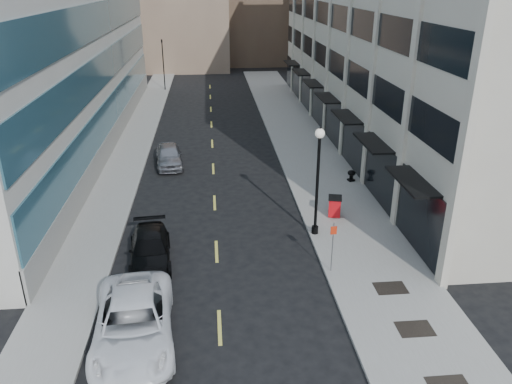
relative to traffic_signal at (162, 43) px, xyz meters
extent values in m
plane|color=black|center=(5.50, -48.00, -5.72)|extent=(160.00, 160.00, 0.00)
cube|color=gray|center=(13.00, -28.00, -5.64)|extent=(5.00, 80.00, 0.15)
cube|color=gray|center=(-1.00, -28.00, -5.64)|extent=(3.00, 80.00, 0.15)
cube|color=beige|center=(22.50, -21.00, 3.28)|extent=(14.00, 46.00, 18.00)
cube|color=black|center=(15.52, -21.00, -3.72)|extent=(0.18, 46.00, 3.60)
cube|color=black|center=(15.53, -21.00, 0.78)|extent=(0.12, 46.00, 1.80)
cube|color=black|center=(15.53, -21.00, 4.28)|extent=(0.12, 46.00, 1.80)
cube|color=beige|center=(15.50, -44.00, 3.28)|extent=(0.35, 0.60, 18.00)
cube|color=beige|center=(15.50, -38.00, 3.28)|extent=(0.35, 0.60, 18.00)
cube|color=beige|center=(15.50, -32.00, 3.28)|extent=(0.35, 0.60, 18.00)
cube|color=beige|center=(15.50, -26.00, 3.28)|extent=(0.35, 0.60, 18.00)
cube|color=beige|center=(15.50, -20.00, 3.28)|extent=(0.35, 0.60, 18.00)
cube|color=beige|center=(15.50, -14.00, 3.28)|extent=(0.35, 0.60, 18.00)
cube|color=beige|center=(15.50, -8.00, 3.28)|extent=(0.35, 0.60, 18.00)
cube|color=beige|center=(15.50, -2.00, 3.28)|extent=(0.35, 0.60, 18.00)
cube|color=black|center=(14.85, -41.00, -1.82)|extent=(1.30, 4.00, 0.12)
cube|color=black|center=(14.85, -35.00, -1.82)|extent=(1.30, 4.00, 0.12)
cube|color=black|center=(14.85, -29.00, -1.82)|extent=(1.30, 4.00, 0.12)
cube|color=black|center=(14.85, -23.00, -1.82)|extent=(1.30, 4.00, 0.12)
cube|color=black|center=(14.85, -17.00, -1.82)|extent=(1.30, 4.00, 0.12)
cube|color=black|center=(14.85, -11.00, -1.82)|extent=(1.30, 4.00, 0.12)
cube|color=black|center=(14.85, -5.00, -1.82)|extent=(1.30, 4.00, 0.12)
cube|color=gray|center=(-2.46, -21.00, -4.82)|extent=(0.20, 46.00, 1.80)
cube|color=#316172|center=(-2.47, -21.00, -2.72)|extent=(0.14, 45.60, 2.40)
cube|color=#316172|center=(-2.47, -21.00, 0.78)|extent=(0.14, 45.60, 2.40)
cube|color=#316172|center=(-2.47, -21.00, 4.28)|extent=(0.14, 45.60, 2.40)
cube|color=black|center=(13.10, -47.00, -5.56)|extent=(1.40, 1.00, 0.01)
cube|color=black|center=(13.10, -44.20, -5.56)|extent=(1.40, 1.00, 0.01)
cube|color=#D8CC4C|center=(5.50, -46.00, -5.71)|extent=(0.15, 2.20, 0.01)
cube|color=#D8CC4C|center=(5.50, -40.00, -5.71)|extent=(0.15, 2.20, 0.01)
cube|color=#D8CC4C|center=(5.50, -34.00, -5.71)|extent=(0.15, 2.20, 0.01)
cube|color=#D8CC4C|center=(5.50, -28.00, -5.71)|extent=(0.15, 2.20, 0.01)
cube|color=#D8CC4C|center=(5.50, -22.00, -5.71)|extent=(0.15, 2.20, 0.01)
cube|color=#D8CC4C|center=(5.50, -16.00, -5.71)|extent=(0.15, 2.20, 0.01)
cube|color=#D8CC4C|center=(5.50, -10.00, -5.71)|extent=(0.15, 2.20, 0.01)
cube|color=#D8CC4C|center=(5.50, -4.00, -5.71)|extent=(0.15, 2.20, 0.01)
cube|color=#D8CC4C|center=(5.50, 2.00, -5.71)|extent=(0.15, 2.20, 0.01)
cylinder|color=black|center=(0.00, 0.00, -2.72)|extent=(0.12, 0.12, 6.00)
imported|color=black|center=(0.00, 0.00, 0.27)|extent=(0.66, 0.66, 1.98)
imported|color=white|center=(2.30, -46.58, -4.84)|extent=(3.43, 6.54, 1.76)
imported|color=black|center=(2.30, -40.68, -5.02)|extent=(2.39, 4.94, 1.39)
imported|color=gray|center=(2.30, -27.00, -4.93)|extent=(2.36, 4.79, 1.57)
cube|color=red|center=(12.32, -36.84, -4.98)|extent=(0.80, 0.80, 1.07)
cube|color=black|center=(12.32, -36.84, -4.41)|extent=(0.90, 0.90, 0.13)
cylinder|color=black|center=(12.11, -36.48, -5.45)|extent=(0.06, 0.23, 0.23)
cylinder|color=black|center=(12.53, -36.48, -5.45)|extent=(0.06, 0.23, 0.23)
cylinder|color=black|center=(10.80, -38.78, -5.37)|extent=(0.36, 0.36, 0.40)
cylinder|color=black|center=(10.80, -38.78, -2.76)|extent=(0.16, 0.16, 5.16)
sphere|color=silver|center=(10.80, -38.78, -0.02)|extent=(0.49, 0.49, 0.49)
cone|color=black|center=(10.80, -38.78, 0.26)|extent=(0.13, 0.13, 0.20)
cylinder|color=slate|center=(10.80, -42.54, -4.32)|extent=(0.05, 0.05, 2.49)
cube|color=red|center=(10.80, -42.56, -3.44)|extent=(0.29, 0.04, 0.40)
cube|color=black|center=(14.75, -31.58, -5.51)|extent=(0.50, 0.50, 0.12)
cylinder|color=black|center=(14.75, -31.58, -5.28)|extent=(0.25, 0.25, 0.39)
ellipsoid|color=black|center=(14.75, -31.58, -5.01)|extent=(0.54, 0.54, 0.38)
camera|label=1|loc=(5.45, -62.13, 7.02)|focal=35.00mm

